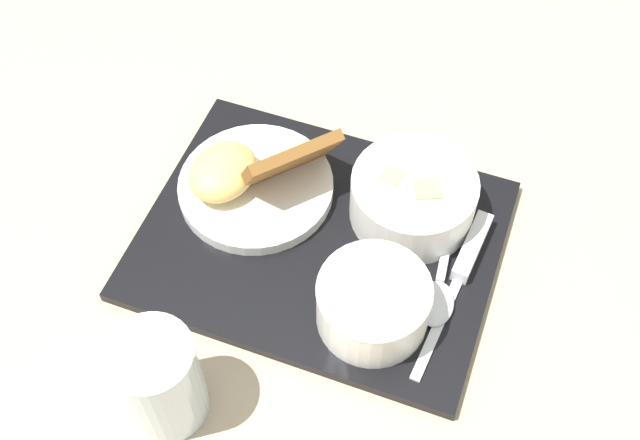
{
  "coord_description": "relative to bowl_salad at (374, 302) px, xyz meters",
  "views": [
    {
      "loc": [
        -0.22,
        0.42,
        0.72
      ],
      "look_at": [
        0.0,
        0.0,
        0.04
      ],
      "focal_mm": 45.0,
      "sensor_mm": 36.0,
      "label": 1
    }
  ],
  "objects": [
    {
      "name": "ground_plane",
      "position": [
        0.09,
        -0.06,
        -0.05
      ],
      "size": [
        4.0,
        4.0,
        0.0
      ],
      "primitive_type": "plane",
      "color": "tan"
    },
    {
      "name": "serving_tray",
      "position": [
        0.09,
        -0.06,
        -0.04
      ],
      "size": [
        0.4,
        0.33,
        0.01
      ],
      "color": "black",
      "rests_on": "ground_plane"
    },
    {
      "name": "bowl_salad",
      "position": [
        0.0,
        0.0,
        0.0
      ],
      "size": [
        0.11,
        0.11,
        0.06
      ],
      "color": "white",
      "rests_on": "serving_tray"
    },
    {
      "name": "bowl_soup",
      "position": [
        0.02,
        -0.13,
        -0.0
      ],
      "size": [
        0.13,
        0.13,
        0.06
      ],
      "color": "white",
      "rests_on": "serving_tray"
    },
    {
      "name": "plate_main",
      "position": [
        0.18,
        -0.08,
        -0.01
      ],
      "size": [
        0.17,
        0.17,
        0.1
      ],
      "color": "white",
      "rests_on": "serving_tray"
    },
    {
      "name": "knife",
      "position": [
        -0.06,
        -0.11,
        -0.03
      ],
      "size": [
        0.02,
        0.2,
        0.02
      ],
      "rotation": [
        0.0,
        0.0,
        1.61
      ],
      "color": "silver",
      "rests_on": "serving_tray"
    },
    {
      "name": "spoon",
      "position": [
        -0.04,
        -0.06,
        -0.03
      ],
      "size": [
        0.06,
        0.16,
        0.01
      ],
      "rotation": [
        0.0,
        0.0,
        1.8
      ],
      "color": "silver",
      "rests_on": "serving_tray"
    },
    {
      "name": "glass_water",
      "position": [
        0.13,
        0.17,
        0.0
      ],
      "size": [
        0.08,
        0.08,
        0.11
      ],
      "color": "silver",
      "rests_on": "ground_plane"
    }
  ]
}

